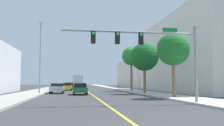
{
  "coord_description": "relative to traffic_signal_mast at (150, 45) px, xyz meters",
  "views": [
    {
      "loc": [
        -2.25,
        -6.39,
        1.59
      ],
      "look_at": [
        1.08,
        15.15,
        3.28
      ],
      "focal_mm": 39.31,
      "sensor_mm": 36.0,
      "label": 1
    }
  ],
  "objects": [
    {
      "name": "ground",
      "position": [
        -3.04,
        31.82,
        -4.19
      ],
      "size": [
        192.0,
        192.0,
        0.0
      ],
      "primitive_type": "plane",
      "color": "#38383A"
    },
    {
      "name": "building_right_far",
      "position": [
        13.96,
        51.11,
        -0.33
      ],
      "size": [
        10.16,
        26.89,
        7.73
      ],
      "primitive_type": "cube",
      "color": "silver",
      "rests_on": "ground"
    },
    {
      "name": "lane_marking_center",
      "position": [
        -3.04,
        31.82,
        -4.19
      ],
      "size": [
        0.16,
        144.0,
        0.01
      ],
      "primitive_type": "cube",
      "color": "yellow",
      "rests_on": "ground"
    },
    {
      "name": "car_yellow",
      "position": [
        -6.59,
        30.94,
        -3.48
      ],
      "size": [
        1.98,
        4.07,
        1.38
      ],
      "rotation": [
        0.0,
        0.0,
        -0.02
      ],
      "color": "gold",
      "rests_on": "ground"
    },
    {
      "name": "sidewalk_right",
      "position": [
        4.95,
        31.82,
        -4.12
      ],
      "size": [
        3.86,
        168.0,
        0.15
      ],
      "primitive_type": "cube",
      "color": "beige",
      "rests_on": "ground"
    },
    {
      "name": "building_right_near",
      "position": [
        17.32,
        20.72,
        1.76
      ],
      "size": [
        16.86,
        27.84,
        11.9
      ],
      "primitive_type": "cube",
      "color": "silver",
      "rests_on": "ground"
    },
    {
      "name": "palm_mid",
      "position": [
        3.9,
        14.7,
        0.7
      ],
      "size": [
        3.74,
        3.74,
        6.65
      ],
      "color": "brown",
      "rests_on": "sidewalk_right"
    },
    {
      "name": "palm_far",
      "position": [
        4.2,
        23.48,
        1.67
      ],
      "size": [
        3.15,
        3.15,
        7.37
      ],
      "color": "brown",
      "rests_on": "sidewalk_right"
    },
    {
      "name": "sidewalk_left",
      "position": [
        -11.03,
        31.82,
        -4.12
      ],
      "size": [
        3.86,
        168.0,
        0.15
      ],
      "primitive_type": "cube",
      "color": "#9E9B93",
      "rests_on": "ground"
    },
    {
      "name": "delivery_truck",
      "position": [
        -4.41,
        47.36,
        -2.47
      ],
      "size": [
        2.61,
        7.2,
        3.28
      ],
      "rotation": [
        0.0,
        0.0,
        0.03
      ],
      "color": "#194799",
      "rests_on": "ground"
    },
    {
      "name": "traffic_signal_mast",
      "position": [
        0.0,
        0.0,
        0.0
      ],
      "size": [
        9.71,
        0.36,
        5.51
      ],
      "color": "gray",
      "rests_on": "sidewalk_right"
    },
    {
      "name": "palm_near",
      "position": [
        4.22,
        5.91,
        0.53
      ],
      "size": [
        3.19,
        3.19,
        6.21
      ],
      "color": "brown",
      "rests_on": "sidewalk_right"
    },
    {
      "name": "street_lamp",
      "position": [
        -9.6,
        15.46,
        0.99
      ],
      "size": [
        0.56,
        0.28,
        9.21
      ],
      "color": "gray",
      "rests_on": "sidewalk_left"
    },
    {
      "name": "car_silver",
      "position": [
        -7.61,
        18.66,
        -3.46
      ],
      "size": [
        1.86,
        4.16,
        1.4
      ],
      "rotation": [
        0.0,
        0.0,
        3.14
      ],
      "color": "#BCBCC1",
      "rests_on": "ground"
    },
    {
      "name": "car_green",
      "position": [
        -4.54,
        14.6,
        -3.45
      ],
      "size": [
        1.76,
        4.35,
        1.44
      ],
      "rotation": [
        0.0,
        0.0,
        0.01
      ],
      "color": "#196638",
      "rests_on": "ground"
    },
    {
      "name": "car_black",
      "position": [
        -6.36,
        39.29,
        -3.43
      ],
      "size": [
        1.91,
        4.26,
        1.46
      ],
      "rotation": [
        0.0,
        0.0,
        -0.0
      ],
      "color": "black",
      "rests_on": "ground"
    }
  ]
}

